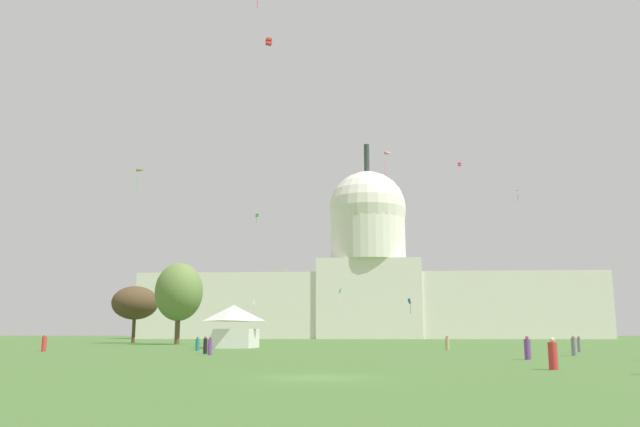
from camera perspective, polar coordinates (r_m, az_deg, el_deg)
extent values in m
plane|color=#42662D|center=(27.76, -0.44, -14.34)|extent=(800.00, 800.00, 0.00)
cube|color=silver|center=(213.02, -5.72, -8.19)|extent=(73.68, 19.20, 20.70)
cube|color=silver|center=(213.65, 14.36, -7.93)|extent=(73.68, 19.20, 20.70)
cube|color=silver|center=(210.23, 4.33, -7.61)|extent=(32.75, 21.12, 24.92)
cylinder|color=silver|center=(212.33, 4.25, -1.93)|extent=(24.54, 24.54, 17.13)
sphere|color=silver|center=(213.77, 4.22, 0.34)|extent=(25.54, 25.54, 25.54)
cylinder|color=#2D3833|center=(217.78, 4.16, 4.89)|extent=(1.80, 1.80, 9.68)
cube|color=white|center=(82.35, -7.74, -10.91)|extent=(5.73, 6.61, 2.33)
pyramid|color=white|center=(82.38, -7.68, -8.74)|extent=(6.02, 6.94, 1.96)
cylinder|color=#4C3823|center=(124.44, -16.18, -9.72)|extent=(0.61, 0.61, 5.46)
ellipsoid|color=#4C3823|center=(124.55, -16.07, -7.61)|extent=(11.07, 10.76, 6.14)
cylinder|color=brown|center=(109.07, -12.52, -9.77)|extent=(0.82, 0.82, 5.65)
ellipsoid|color=olive|center=(109.27, -12.40, -6.79)|extent=(11.49, 11.56, 9.52)
cylinder|color=black|center=(59.59, -10.12, -11.50)|extent=(0.40, 0.40, 1.35)
sphere|color=#A37556|center=(59.58, -10.10, -10.73)|extent=(0.27, 0.27, 0.25)
cylinder|color=#1E757A|center=(70.05, -10.80, -11.35)|extent=(0.44, 0.44, 1.25)
sphere|color=brown|center=(70.04, -10.78, -10.75)|extent=(0.25, 0.25, 0.22)
cylinder|color=#703D93|center=(55.89, -9.71, -11.59)|extent=(0.36, 0.36, 1.33)
sphere|color=brown|center=(55.88, -9.69, -10.80)|extent=(0.22, 0.22, 0.21)
cylinder|color=gray|center=(68.48, 21.99, -10.75)|extent=(0.42, 0.42, 1.38)
sphere|color=#A37556|center=(68.48, 21.94, -10.09)|extent=(0.22, 0.22, 0.20)
cylinder|color=red|center=(35.47, 19.95, -11.79)|extent=(0.56, 0.56, 1.37)
sphere|color=beige|center=(35.45, 19.87, -10.48)|extent=(0.30, 0.30, 0.25)
cylinder|color=gray|center=(57.88, 21.59, -10.92)|extent=(0.55, 0.55, 1.45)
sphere|color=tan|center=(57.87, 21.53, -10.09)|extent=(0.28, 0.28, 0.23)
cylinder|color=tan|center=(72.79, 11.22, -11.27)|extent=(0.57, 0.57, 1.32)
sphere|color=#A37556|center=(72.78, 11.19, -10.65)|extent=(0.33, 0.33, 0.25)
cylinder|color=red|center=(71.35, -23.24, -10.58)|extent=(0.66, 0.66, 1.50)
sphere|color=#A37556|center=(71.34, -23.19, -9.89)|extent=(0.30, 0.30, 0.21)
cylinder|color=#703D93|center=(48.21, 17.92, -11.38)|extent=(0.63, 0.63, 1.42)
sphere|color=brown|center=(48.20, 17.86, -10.41)|extent=(0.31, 0.31, 0.22)
cube|color=#D1339E|center=(190.19, 12.27, 4.22)|extent=(1.02, 1.04, 0.44)
cube|color=#D1339E|center=(190.33, 12.27, 4.38)|extent=(1.02, 1.04, 0.44)
cylinder|color=gold|center=(189.90, 12.31, 3.87)|extent=(0.21, 0.37, 2.00)
cube|color=white|center=(191.38, -5.89, -7.83)|extent=(0.83, 0.15, 1.28)
cylinder|color=pink|center=(191.31, -5.90, -8.31)|extent=(0.32, 0.29, 2.01)
cube|color=teal|center=(138.15, 1.79, -6.86)|extent=(0.62, 0.90, 0.98)
cylinder|color=white|center=(138.07, 1.73, -7.48)|extent=(0.22, 0.33, 2.04)
pyramid|color=pink|center=(78.04, 5.76, 5.00)|extent=(1.32, 1.31, 0.29)
cylinder|color=pink|center=(77.46, 5.81, 4.00)|extent=(0.11, 0.15, 1.83)
cube|color=blue|center=(132.21, 7.93, -7.69)|extent=(0.73, 0.49, 1.14)
cylinder|color=blue|center=(132.16, 8.02, -8.36)|extent=(0.16, 0.24, 2.02)
cube|color=green|center=(185.18, -5.58, -0.22)|extent=(0.96, 1.02, 0.59)
cube|color=green|center=(185.27, -5.58, -0.06)|extent=(0.96, 1.02, 0.59)
cylinder|color=green|center=(184.93, -5.65, -0.71)|extent=(0.19, 0.22, 2.83)
pyramid|color=gold|center=(152.32, 17.20, 1.82)|extent=(0.93, 1.36, 0.17)
cylinder|color=black|center=(152.08, 17.13, 1.34)|extent=(0.16, 0.08, 1.43)
pyramid|color=orange|center=(120.33, -15.97, 3.60)|extent=(1.75, 1.51, 0.25)
cylinder|color=green|center=(120.14, -15.92, 2.54)|extent=(0.11, 0.46, 2.73)
pyramid|color=yellow|center=(192.19, -3.12, -5.10)|extent=(1.63, 1.27, 0.14)
cylinder|color=yellow|center=(191.76, -3.09, -5.50)|extent=(0.08, 0.10, 1.20)
cube|color=red|center=(87.62, -4.56, 14.79)|extent=(0.96, 0.95, 0.37)
cube|color=red|center=(87.84, -4.56, 15.09)|extent=(0.96, 0.95, 0.37)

